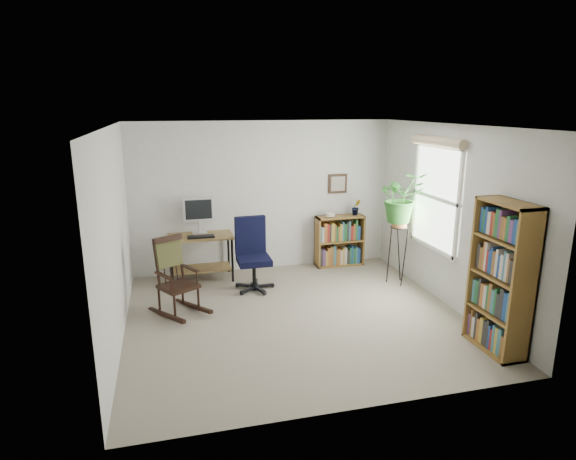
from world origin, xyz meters
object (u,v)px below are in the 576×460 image
object	(u,v)px
tall_bookshelf	(501,278)
low_bookshelf	(340,241)
office_chair	(254,255)
desk	(201,257)
rocking_chair	(178,276)

from	to	relation	value
tall_bookshelf	low_bookshelf	bearing A→B (deg)	101.90
office_chair	desk	bearing A→B (deg)	135.15
desk	rocking_chair	size ratio (longest dim) A/B	0.95
desk	tall_bookshelf	bearing A→B (deg)	-45.63
desk	tall_bookshelf	distance (m)	4.28
low_bookshelf	tall_bookshelf	bearing A→B (deg)	-78.10
low_bookshelf	tall_bookshelf	size ratio (longest dim) A/B	0.51
office_chair	rocking_chair	world-z (taller)	office_chair
desk	rocking_chair	xyz separation A→B (m)	(-0.38, -1.22, 0.16)
desk	office_chair	size ratio (longest dim) A/B	0.91
low_bookshelf	desk	bearing A→B (deg)	-177.02
low_bookshelf	tall_bookshelf	world-z (taller)	tall_bookshelf
rocking_chair	tall_bookshelf	distance (m)	3.83
office_chair	low_bookshelf	world-z (taller)	office_chair
office_chair	tall_bookshelf	size ratio (longest dim) A/B	0.65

